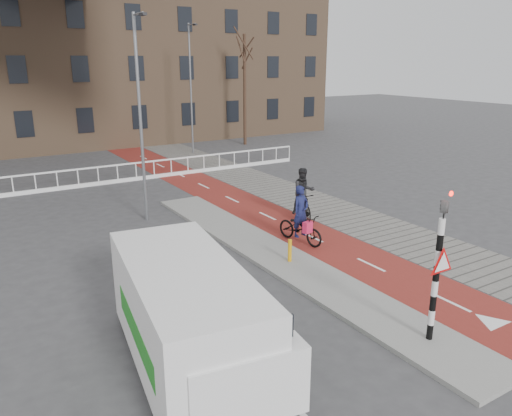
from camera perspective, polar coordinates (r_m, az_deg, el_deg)
ground at (r=14.00m, az=14.34°, el=-10.36°), size 120.00×120.00×0.00m
bike_lane at (r=22.25m, az=-1.49°, el=0.39°), size 2.50×60.00×0.01m
sidewalk at (r=23.73m, az=4.35°, el=1.39°), size 3.00×60.00×0.01m
curb_island at (r=16.33m, az=2.50°, el=-5.59°), size 1.80×16.00×0.12m
traffic_signal at (r=11.59m, az=20.12°, el=-5.92°), size 0.80×0.80×3.68m
bollard at (r=15.72m, az=3.89°, el=-4.86°), size 0.12×0.12×0.72m
cyclist_near at (r=17.55m, az=5.11°, el=-1.80°), size 1.05×2.08×2.06m
cyclist_far at (r=20.00m, az=5.42°, el=1.06°), size 1.21×2.07×2.12m
van at (r=10.58m, az=-8.02°, el=-11.97°), size 2.84×5.54×2.28m
railing at (r=26.48m, az=-21.72°, el=2.53°), size 28.00×0.10×0.99m
townhouse_row at (r=40.97m, az=-24.16°, el=17.50°), size 46.00×10.00×15.90m
tree_right at (r=37.80m, az=-1.29°, el=13.25°), size 0.23×0.23×7.97m
streetlight_near at (r=19.79m, az=-13.06°, el=9.55°), size 0.12×0.12×7.87m
streetlight_right at (r=34.62m, az=-7.46°, el=13.22°), size 0.12×0.12×8.47m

